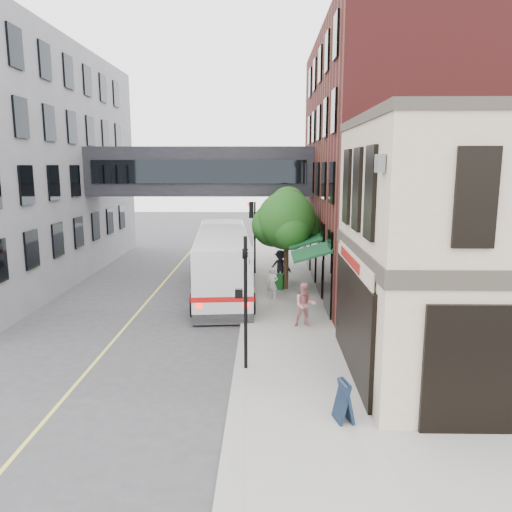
{
  "coord_description": "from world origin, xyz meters",
  "views": [
    {
      "loc": [
        1.03,
        -13.92,
        6.92
      ],
      "look_at": [
        0.69,
        4.81,
        3.48
      ],
      "focal_mm": 35.0,
      "sensor_mm": 36.0,
      "label": 1
    }
  ],
  "objects_px": {
    "bus": "(222,259)",
    "pedestrian_a": "(272,283)",
    "newspaper_box": "(280,282)",
    "sandwich_board": "(344,401)",
    "pedestrian_c": "(280,266)",
    "pedestrian_b": "(305,305)"
  },
  "relations": [
    {
      "from": "bus",
      "to": "pedestrian_a",
      "type": "distance_m",
      "value": 3.47
    },
    {
      "from": "newspaper_box",
      "to": "sandwich_board",
      "type": "height_order",
      "value": "sandwich_board"
    },
    {
      "from": "bus",
      "to": "sandwich_board",
      "type": "relative_size",
      "value": 11.14
    },
    {
      "from": "pedestrian_c",
      "to": "newspaper_box",
      "type": "height_order",
      "value": "pedestrian_c"
    },
    {
      "from": "pedestrian_b",
      "to": "sandwich_board",
      "type": "relative_size",
      "value": 1.69
    },
    {
      "from": "pedestrian_c",
      "to": "pedestrian_b",
      "type": "bearing_deg",
      "value": -83.42
    },
    {
      "from": "pedestrian_b",
      "to": "newspaper_box",
      "type": "bearing_deg",
      "value": 95.21
    },
    {
      "from": "pedestrian_b",
      "to": "sandwich_board",
      "type": "bearing_deg",
      "value": -89.67
    },
    {
      "from": "pedestrian_b",
      "to": "sandwich_board",
      "type": "xyz_separation_m",
      "value": [
        0.42,
        -7.95,
        -0.39
      ]
    },
    {
      "from": "pedestrian_b",
      "to": "pedestrian_a",
      "type": "bearing_deg",
      "value": 104.07
    },
    {
      "from": "bus",
      "to": "pedestrian_b",
      "type": "height_order",
      "value": "bus"
    },
    {
      "from": "pedestrian_b",
      "to": "newspaper_box",
      "type": "height_order",
      "value": "pedestrian_b"
    },
    {
      "from": "pedestrian_c",
      "to": "bus",
      "type": "bearing_deg",
      "value": -153.01
    },
    {
      "from": "pedestrian_a",
      "to": "sandwich_board",
      "type": "height_order",
      "value": "pedestrian_a"
    },
    {
      "from": "pedestrian_c",
      "to": "sandwich_board",
      "type": "distance_m",
      "value": 15.94
    },
    {
      "from": "bus",
      "to": "pedestrian_c",
      "type": "height_order",
      "value": "bus"
    },
    {
      "from": "pedestrian_c",
      "to": "newspaper_box",
      "type": "relative_size",
      "value": 2.23
    },
    {
      "from": "pedestrian_b",
      "to": "pedestrian_c",
      "type": "height_order",
      "value": "pedestrian_c"
    },
    {
      "from": "newspaper_box",
      "to": "bus",
      "type": "bearing_deg",
      "value": -163.98
    },
    {
      "from": "pedestrian_b",
      "to": "newspaper_box",
      "type": "relative_size",
      "value": 2.2
    },
    {
      "from": "pedestrian_b",
      "to": "newspaper_box",
      "type": "xyz_separation_m",
      "value": [
        -0.89,
        6.4,
        -0.52
      ]
    },
    {
      "from": "pedestrian_a",
      "to": "pedestrian_c",
      "type": "relative_size",
      "value": 0.84
    }
  ]
}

